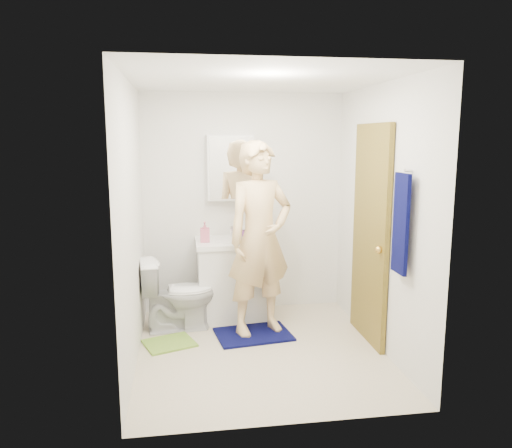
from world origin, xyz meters
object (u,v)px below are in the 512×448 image
at_px(medicine_cabinet, 230,168).
at_px(towel, 401,224).
at_px(soap_dispenser, 205,232).
at_px(man, 260,239).
at_px(toothbrush_cup, 246,234).
at_px(toilet, 178,294).
at_px(vanity_cabinet, 234,281).

height_order(medicine_cabinet, towel, medicine_cabinet).
distance_m(soap_dispenser, man, 0.67).
relative_size(medicine_cabinet, toothbrush_cup, 6.29).
height_order(medicine_cabinet, soap_dispenser, medicine_cabinet).
xyz_separation_m(towel, toilet, (-1.77, 1.22, -0.88)).
height_order(vanity_cabinet, toothbrush_cup, toothbrush_cup).
xyz_separation_m(medicine_cabinet, towel, (1.18, -1.71, -0.35)).
distance_m(towel, toilet, 2.32).
bearing_deg(medicine_cabinet, vanity_cabinet, -90.00).
height_order(toilet, soap_dispenser, soap_dispenser).
height_order(vanity_cabinet, toilet, vanity_cabinet).
distance_m(vanity_cabinet, man, 0.77).
bearing_deg(toilet, toothbrush_cup, -71.31).
bearing_deg(soap_dispenser, toilet, -143.33).
bearing_deg(medicine_cabinet, towel, -55.39).
height_order(soap_dispenser, toothbrush_cup, soap_dispenser).
xyz_separation_m(medicine_cabinet, toilet, (-0.59, -0.49, -1.23)).
bearing_deg(toothbrush_cup, vanity_cabinet, -155.63).
relative_size(towel, soap_dispenser, 3.77).
bearing_deg(man, toothbrush_cup, 75.36).
distance_m(medicine_cabinet, toilet, 1.45).
bearing_deg(soap_dispenser, medicine_cabinet, 42.27).
xyz_separation_m(soap_dispenser, toothbrush_cup, (0.45, 0.12, -0.06)).
relative_size(towel, man, 0.43).
bearing_deg(soap_dispenser, towel, -44.16).
distance_m(medicine_cabinet, man, 0.98).
bearing_deg(toothbrush_cup, medicine_cabinet, 133.96).
relative_size(soap_dispenser, man, 0.11).
relative_size(medicine_cabinet, toilet, 0.95).
xyz_separation_m(vanity_cabinet, man, (0.21, -0.49, 0.56)).
bearing_deg(towel, man, 134.35).
bearing_deg(towel, medicine_cabinet, 124.61).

